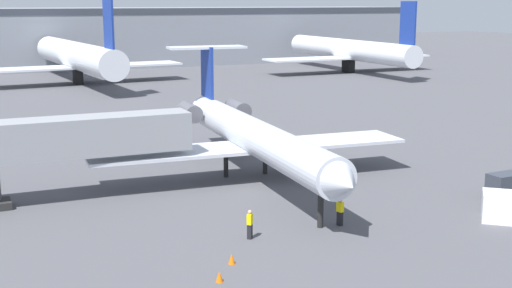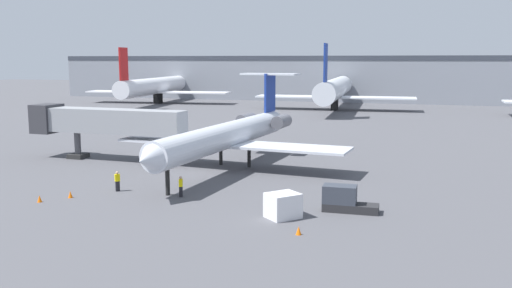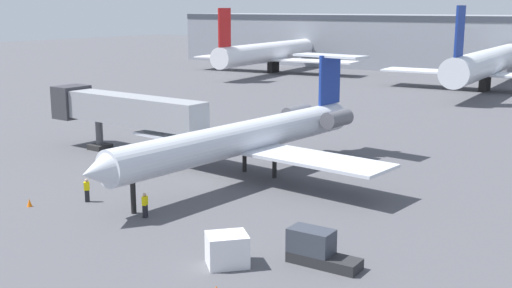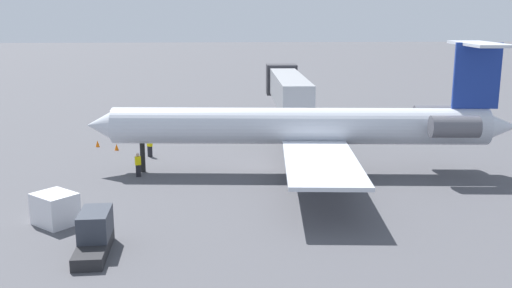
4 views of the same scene
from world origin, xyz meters
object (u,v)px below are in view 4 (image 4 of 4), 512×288
(regional_jet, at_px, (313,125))
(baggage_tug_lead, at_px, (95,234))
(jet_bridge, at_px, (287,88))
(traffic_cone_mid, at_px, (117,147))
(ground_crew_loader, at_px, (150,146))
(cargo_container_uld, at_px, (55,209))
(ground_crew_marshaller, at_px, (138,165))
(traffic_cone_near, at_px, (98,144))

(regional_jet, relative_size, baggage_tug_lead, 7.57)
(jet_bridge, xyz_separation_m, traffic_cone_mid, (7.34, -15.19, -3.97))
(regional_jet, height_order, ground_crew_loader, regional_jet)
(jet_bridge, distance_m, cargo_container_uld, 29.45)
(ground_crew_marshaller, relative_size, ground_crew_loader, 1.00)
(traffic_cone_mid, bearing_deg, jet_bridge, 115.79)
(traffic_cone_near, bearing_deg, baggage_tug_lead, 11.40)
(regional_jet, relative_size, ground_crew_loader, 18.16)
(regional_jet, distance_m, traffic_cone_mid, 17.57)
(ground_crew_loader, relative_size, traffic_cone_near, 3.07)
(ground_crew_loader, distance_m, traffic_cone_mid, 3.94)
(ground_crew_marshaller, relative_size, cargo_container_uld, 0.60)
(baggage_tug_lead, bearing_deg, traffic_cone_mid, -172.73)
(jet_bridge, height_order, traffic_cone_mid, jet_bridge)
(regional_jet, distance_m, jet_bridge, 15.30)
(cargo_container_uld, height_order, traffic_cone_near, cargo_container_uld)
(ground_crew_marshaller, distance_m, baggage_tug_lead, 13.12)
(jet_bridge, relative_size, ground_crew_marshaller, 10.74)
(cargo_container_uld, height_order, traffic_cone_mid, cargo_container_uld)
(ground_crew_marshaller, height_order, ground_crew_loader, same)
(cargo_container_uld, bearing_deg, traffic_cone_near, -174.95)
(traffic_cone_near, bearing_deg, regional_jet, 61.45)
(ground_crew_loader, xyz_separation_m, cargo_container_uld, (15.15, -3.27, 0.01))
(regional_jet, height_order, traffic_cone_near, regional_jet)
(traffic_cone_mid, bearing_deg, cargo_container_uld, -0.62)
(baggage_tug_lead, relative_size, traffic_cone_mid, 7.37)
(baggage_tug_lead, bearing_deg, regional_jet, 136.81)
(ground_crew_marshaller, bearing_deg, traffic_cone_mid, -160.24)
(baggage_tug_lead, bearing_deg, jet_bridge, 156.54)
(regional_jet, bearing_deg, baggage_tug_lead, -43.19)
(jet_bridge, xyz_separation_m, traffic_cone_near, (5.92, -17.05, -3.97))
(baggage_tug_lead, distance_m, traffic_cone_mid, 21.55)
(ground_crew_marshaller, bearing_deg, ground_crew_loader, 178.92)
(cargo_container_uld, distance_m, traffic_cone_near, 19.05)
(jet_bridge, relative_size, baggage_tug_lead, 4.48)
(traffic_cone_mid, bearing_deg, traffic_cone_near, -127.30)
(ground_crew_loader, relative_size, traffic_cone_mid, 3.07)
(ground_crew_loader, height_order, traffic_cone_near, ground_crew_loader)
(baggage_tug_lead, height_order, traffic_cone_mid, baggage_tug_lead)
(ground_crew_marshaller, height_order, cargo_container_uld, cargo_container_uld)
(jet_bridge, height_order, ground_crew_marshaller, jet_bridge)
(traffic_cone_near, height_order, traffic_cone_mid, same)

